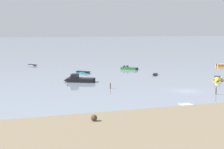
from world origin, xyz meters
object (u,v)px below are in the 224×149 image
Objects in this scene: motorboat_moored_1 at (127,69)px; motorboat_moored_5 at (217,80)px; rowboat_moored_3 at (155,74)px; rowboat_moored_1 at (83,72)px; mooring_post_near at (110,86)px; mooring_post_left at (216,91)px; motorboat_moored_4 at (76,80)px; rowboat_moored_4 at (32,65)px.

motorboat_moored_5 reaches higher than motorboat_moored_1.
rowboat_moored_3 is (2.44, -12.82, -0.12)m from motorboat_moored_1.
rowboat_moored_3 is at bearing -167.00° from rowboat_moored_1.
mooring_post_near reaches higher than motorboat_moored_1.
mooring_post_left is (1.44, -38.83, 0.42)m from motorboat_moored_1.
mooring_post_near is at bearing 132.03° from rowboat_moored_1.
motorboat_moored_4 is 35.72m from rowboat_moored_4.
mooring_post_left reaches higher than rowboat_moored_1.
motorboat_moored_1 is 3.80× the size of mooring_post_near.
rowboat_moored_1 reaches higher than rowboat_moored_3.
rowboat_moored_1 is 13.73m from motorboat_moored_1.
motorboat_moored_1 is 3.29× the size of mooring_post_left.
rowboat_moored_3 is at bearing -139.76° from motorboat_moored_4.
mooring_post_near reaches higher than motorboat_moored_5.
motorboat_moored_5 is (28.96, -8.41, -0.12)m from motorboat_moored_4.
motorboat_moored_4 is 1.81× the size of rowboat_moored_4.
motorboat_moored_4 is 1.59× the size of motorboat_moored_5.
rowboat_moored_1 is 14.61m from motorboat_moored_4.
rowboat_moored_1 reaches higher than rowboat_moored_4.
mooring_post_left is at bearing -36.32° from mooring_post_near.
rowboat_moored_3 is 40.31m from rowboat_moored_4.
rowboat_moored_1 is 0.78× the size of motorboat_moored_1.
rowboat_moored_3 is at bearing 42.29° from mooring_post_near.
mooring_post_left reaches higher than motorboat_moored_1.
motorboat_moored_5 is (10.92, -25.82, 0.01)m from motorboat_moored_1.
mooring_post_near is 18.93m from mooring_post_left.
rowboat_moored_1 is 18.18m from rowboat_moored_3.
mooring_post_left reaches higher than rowboat_moored_4.
motorboat_moored_4 is at bearing 114.22° from rowboat_moored_1.
mooring_post_left is (25.14, -56.68, 0.51)m from rowboat_moored_4.
rowboat_moored_4 is at bearing 113.92° from mooring_post_left.
mooring_post_left is at bearing 6.02° from motorboat_moored_5.
mooring_post_near is (9.89, -45.47, 0.42)m from rowboat_moored_4.
motorboat_moored_5 is at bearing -168.58° from motorboat_moored_4.
mooring_post_near reaches higher than rowboat_moored_3.
rowboat_moored_1 is 2.98× the size of mooring_post_near.
rowboat_moored_3 is 0.70× the size of motorboat_moored_5.
rowboat_moored_3 is 2.30× the size of mooring_post_near.
motorboat_moored_1 is 13.05m from rowboat_moored_3.
motorboat_moored_1 is 29.68m from rowboat_moored_4.
mooring_post_near is at bearing -43.74° from motorboat_moored_5.
motorboat_moored_4 reaches higher than rowboat_moored_4.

